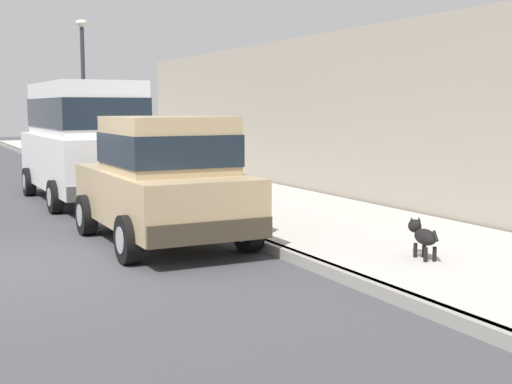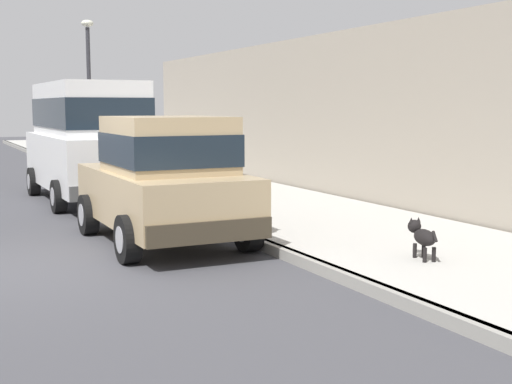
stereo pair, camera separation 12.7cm
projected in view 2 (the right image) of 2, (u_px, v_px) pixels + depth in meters
ground_plane at (25, 267)px, 8.79m from camera, size 80.00×80.00×0.00m
curb at (253, 241)px, 10.18m from camera, size 0.16×64.00×0.14m
sidewalk at (356, 231)px, 10.96m from camera, size 3.60×64.00×0.14m
car_tan_hatchback at (165, 178)px, 10.20m from camera, size 1.96×3.80×1.88m
car_white_van at (89, 136)px, 14.85m from camera, size 2.16×4.91×2.52m
dog_black at (422, 236)px, 8.62m from camera, size 0.30×0.75×0.49m
street_lamp at (89, 77)px, 20.69m from camera, size 0.36×0.36×4.42m
building_facade at (312, 116)px, 16.07m from camera, size 0.50×20.00×3.59m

